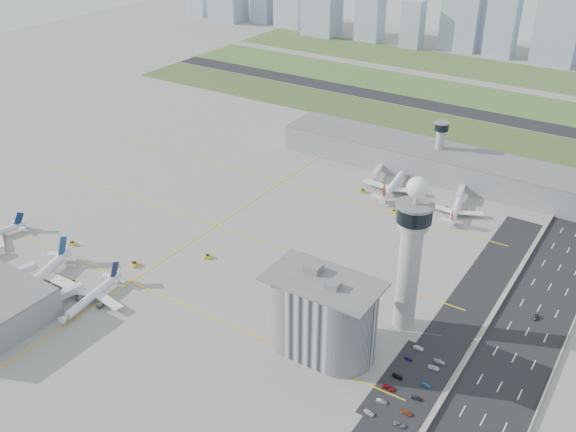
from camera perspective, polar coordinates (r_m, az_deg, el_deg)
The scene contains 54 objects.
ground at distance 285.48m, azimuth -3.85°, elevation -5.49°, with size 1000.00×1000.00×0.00m, color #9C9A92.
grass_strip_0 at distance 471.56m, azimuth 10.71°, elevation 8.42°, with size 480.00×50.00×0.08m, color #405628.
grass_strip_1 at distance 538.30m, azimuth 13.95°, elevation 10.64°, with size 480.00×60.00×0.08m, color #496A32.
grass_strip_2 at distance 611.61m, azimuth 16.65°, elevation 12.44°, with size 480.00×70.00×0.08m, color #566F35.
runway at distance 504.19m, azimuth 12.41°, elevation 9.59°, with size 480.00×22.00×0.10m, color black.
highway at distance 248.14m, azimuth 18.70°, elevation -13.39°, with size 28.00×500.00×0.10m, color black.
barrier_left at distance 249.81m, azimuth 15.60°, elevation -12.32°, with size 0.60×500.00×1.20m, color #9E9E99.
barrier_right at distance 246.53m, azimuth 21.90°, elevation -14.25°, with size 0.60×500.00×1.20m, color #9E9E99.
landside_road at distance 244.98m, azimuth 12.33°, elevation -12.96°, with size 18.00×260.00×0.08m, color black.
parking_lot at distance 236.92m, azimuth 10.74°, elevation -14.49°, with size 20.00×44.00×0.10m, color black.
taxiway_line_h_0 at distance 290.37m, azimuth -13.81°, elevation -5.72°, with size 260.00×0.60×0.01m, color yellow.
taxiway_line_h_1 at distance 326.71m, azimuth -6.37°, elevation -0.82°, with size 260.00×0.60×0.01m, color yellow.
taxiway_line_h_2 at distance 369.27m, azimuth -0.56°, elevation 3.05°, with size 260.00×0.60×0.01m, color yellow.
taxiway_line_v at distance 326.71m, azimuth -6.37°, elevation -0.82°, with size 0.60×260.00×0.01m, color yellow.
control_tower at distance 242.81m, azimuth 10.86°, elevation -2.90°, with size 14.00×14.00×64.50m.
secondary_tower at distance 382.92m, azimuth 13.34°, elevation 6.29°, with size 8.60×8.60×31.90m.
admin_building at distance 238.33m, azimuth 3.06°, elevation -8.80°, with size 42.00×24.00×33.50m.
terminal_pier at distance 382.51m, azimuth 14.44°, elevation 4.35°, with size 210.00×32.00×15.80m.
airplane_near_b at distance 296.46m, azimuth -21.42°, elevation -4.78°, with size 45.57×38.73×12.76m, color white, non-canonical shape.
airplane_near_c at distance 278.90m, azimuth -17.18°, elevation -6.54°, with size 36.86×31.33×10.32m, color white, non-canonical shape.
airplane_far_a at distance 361.70m, azimuth 9.40°, elevation 3.09°, with size 42.08×35.77×11.78m, color white, non-canonical shape.
airplane_far_b at distance 344.89m, azimuth 14.75°, elevation 0.94°, with size 34.24×29.11×9.59m, color white, non-canonical shape.
jet_bridge_near_1 at distance 303.85m, azimuth -23.76°, elevation -5.23°, with size 14.00×3.00×5.70m, color silver, non-canonical shape.
jet_bridge_near_2 at distance 282.13m, azimuth -20.22°, elevation -7.24°, with size 14.00×3.00×5.70m, color silver, non-canonical shape.
jet_bridge_far_0 at distance 383.11m, azimuth 8.20°, elevation 4.20°, with size 14.00×3.00×5.70m, color silver, non-canonical shape.
jet_bridge_far_1 at distance 367.52m, azimuth 15.23°, elevation 2.33°, with size 14.00×3.00×5.70m, color silver, non-canonical shape.
tug_0 at distance 324.59m, azimuth -18.62°, elevation -2.32°, with size 2.17×3.16×1.84m, color gold, non-canonical shape.
tug_1 at distance 295.80m, azimuth -18.54°, elevation -5.59°, with size 1.89×2.75×1.60m, color gold, non-canonical shape.
tug_2 at distance 300.36m, azimuth -13.51°, elevation -4.17°, with size 2.51×3.65×2.12m, color yellow, non-canonical shape.
tug_3 at distance 300.16m, azimuth -7.16°, elevation -3.56°, with size 2.26×3.29×1.91m, color yellow, non-canonical shape.
tug_4 at distance 359.11m, azimuth 6.67°, elevation 2.22°, with size 2.28×3.32×1.93m, color gold, non-canonical shape.
tug_5 at distance 340.23m, azimuth 9.40°, elevation 0.41°, with size 2.09×3.04×1.77m, color yellow, non-canonical shape.
car_lot_0 at distance 224.44m, azimuth 7.22°, elevation -16.94°, with size 1.54×3.83×1.31m, color silver.
car_lot_1 at distance 228.68m, azimuth 8.31°, elevation -15.98°, with size 1.27×3.64×1.20m, color gray.
car_lot_2 at distance 233.66m, azimuth 8.95°, elevation -14.84°, with size 2.17×4.71×1.31m, color maroon.
car_lot_3 at distance 238.36m, azimuth 9.72°, elevation -13.88°, with size 1.59×3.91×1.13m, color black.
car_lot_4 at distance 246.23m, azimuth 10.67°, elevation -12.35°, with size 1.28×3.17×1.08m, color navy.
car_lot_5 at distance 251.32m, azimuth 11.50°, elevation -11.43°, with size 1.33×3.82×1.26m, color #B3B1BF.
car_lot_6 at distance 222.31m, azimuth 9.88°, elevation -17.80°, with size 1.92×4.16×1.16m, color slate.
car_lot_7 at distance 226.36m, azimuth 10.52°, elevation -16.81°, with size 1.64×4.04×1.17m, color #92391A.
car_lot_8 at distance 231.74m, azimuth 11.37°, elevation -15.57°, with size 1.47×3.66×1.25m, color #25252E.
car_lot_9 at distance 237.00m, azimuth 12.18°, elevation -14.49°, with size 1.15×3.29×1.08m, color navy.
car_lot_10 at distance 244.28m, azimuth 12.82°, elevation -13.01°, with size 1.88×4.08×1.13m, color white.
car_lot_11 at distance 247.15m, azimuth 13.33°, elevation -12.48°, with size 1.76×4.34×1.26m, color #9EA8AF.
car_hw_1 at distance 279.45m, azimuth 21.18°, elevation -8.39°, with size 1.35×3.87×1.27m, color black.
skyline_bldg_0 at distance 815.11m, azimuth -7.88°, elevation 18.17°, with size 24.05×19.24×26.50m, color #9EADC1.
skyline_bldg_2 at distance 769.37m, azimuth -2.27°, elevation 17.79°, with size 22.81×18.25×26.79m, color #9EADC1.
skyline_bldg_3 at distance 748.16m, azimuth 0.32°, elevation 17.89°, with size 32.30×25.84×36.93m, color #9EADC1.
skyline_bldg_4 at distance 707.81m, azimuth 3.03°, elevation 18.18°, with size 35.81×28.65×60.36m, color #9EADC1.
skyline_bldg_5 at distance 686.01m, azimuth 7.36°, elevation 17.93°, with size 25.49×20.39×66.89m, color #9EADC1.
skyline_bldg_6 at distance 667.61m, azimuth 11.02°, elevation 16.41°, with size 20.04×16.03×45.20m, color #9EADC1.
skyline_bldg_7 at distance 668.89m, azimuth 15.30°, elevation 16.67°, with size 35.76×28.61×61.22m, color #9EADC1.
skyline_bldg_8 at distance 650.65m, azimuth 18.71°, elevation 16.88°, with size 26.33×21.06×83.39m, color #9EADC1.
skyline_bldg_9 at distance 642.77m, azimuth 22.92°, elevation 15.05°, with size 36.96×29.57×62.11m, color #9EADC1.
Camera 1 is at (144.08, -186.86, 160.70)m, focal length 40.00 mm.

